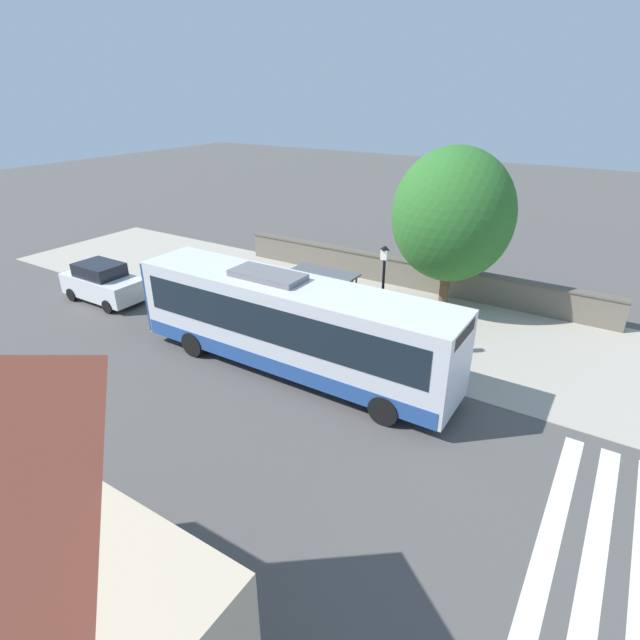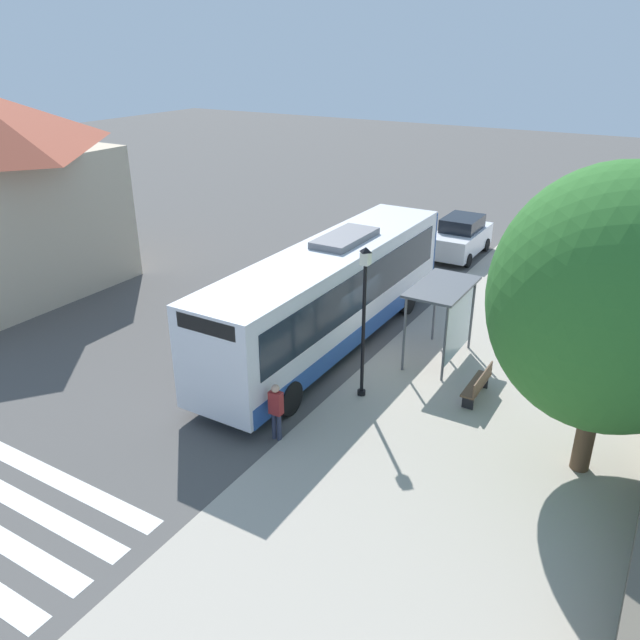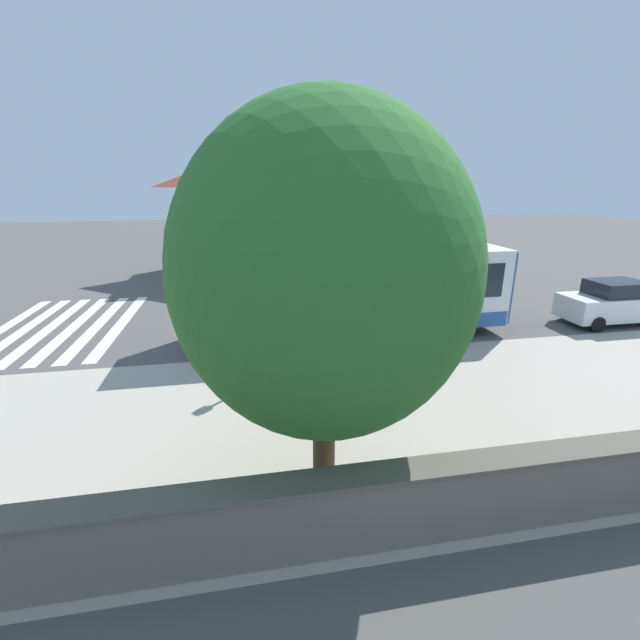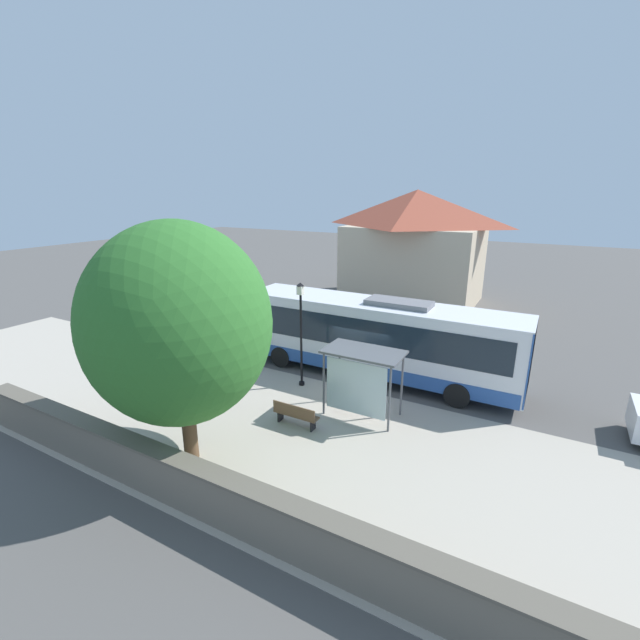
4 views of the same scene
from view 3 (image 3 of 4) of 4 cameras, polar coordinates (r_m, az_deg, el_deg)
The scene contains 12 objects.
ground_plane at distance 15.80m, azimuth 4.72°, elevation -4.13°, with size 120.00×120.00×0.00m, color #514F4C.
sidewalk_plaza at distance 11.95m, azimuth 10.42°, elevation -12.04°, with size 9.00×44.00×0.02m.
crosswalk_stripes at distance 21.45m, azimuth -31.06°, elevation -0.72°, with size 9.00×5.25×0.01m.
stone_wall at distance 8.57m, azimuth 20.84°, elevation -20.79°, with size 0.60×20.00×1.44m.
background_building at distance 30.02m, azimuth -7.98°, elevation 14.46°, with size 7.54×9.75×8.09m.
bus at distance 16.82m, azimuth 4.30°, elevation 4.03°, with size 2.60×12.36×3.65m.
bus_shelter at distance 13.69m, azimuth 11.59°, elevation 1.35°, with size 1.60×2.85×2.56m.
pedestrian at distance 15.14m, azimuth -14.88°, elevation -1.87°, with size 0.34×0.22×1.62m.
bench at distance 12.18m, azimuth 6.48°, elevation -8.73°, with size 0.40×1.70×0.88m.
street_lamp_near at distance 13.85m, azimuth -2.88°, elevation 4.37°, with size 0.28×0.28×4.52m.
shade_tree at distance 7.53m, azimuth 0.60°, elevation 6.36°, with size 5.35×5.35×7.36m.
parked_car_behind_bus at distance 22.46m, azimuth 34.38°, elevation 1.91°, with size 1.98×4.23×1.89m.
Camera 3 is at (-14.11, 3.92, 5.93)m, focal length 24.00 mm.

